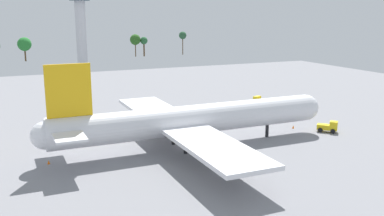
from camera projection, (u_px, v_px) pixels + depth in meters
name	position (u px, v px, depth m)	size (l,w,h in m)	color
ground_plane	(192.00, 147.00, 83.83)	(236.44, 236.44, 0.00)	gray
cargo_airplane	(190.00, 120.00, 82.52)	(59.11, 54.73, 17.30)	silver
fuel_truck	(260.00, 101.00, 121.60)	(3.74, 4.33, 2.48)	yellow
maintenance_van	(328.00, 127.00, 94.13)	(4.21, 4.29, 2.49)	yellow
safety_cone_nose	(293.00, 127.00, 97.32)	(0.49, 0.49, 0.71)	orange
safety_cone_tail	(49.00, 162.00, 74.27)	(0.49, 0.49, 0.70)	orange
control_tower	(81.00, 23.00, 203.48)	(9.39, 9.39, 35.02)	silver
tree_line_backdrop	(53.00, 42.00, 237.00)	(117.51, 7.50, 14.60)	#51381E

